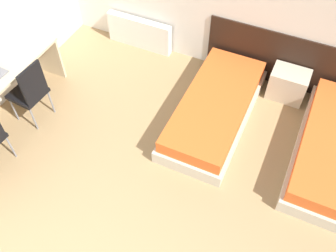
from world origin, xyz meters
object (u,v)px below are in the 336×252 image
Objects in this scene: bed_near_window at (215,109)px; chair_near_laptop at (30,91)px; bed_near_door at (335,149)px; nightstand at (288,84)px.

bed_near_window is 2.12× the size of chair_near_laptop.
bed_near_door is (1.56, 0.00, 0.00)m from bed_near_window.
chair_near_laptop is (-3.72, -0.99, 0.34)m from bed_near_door.
bed_near_window is 1.56m from bed_near_door.
nightstand is 3.47m from chair_near_laptop.
bed_near_door is 3.87m from chair_near_laptop.
bed_near_window is at bearing 29.06° from chair_near_laptop.
chair_near_laptop reaches higher than bed_near_door.
bed_near_window is at bearing -133.40° from nightstand.
bed_near_window is 1.00× the size of bed_near_door.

